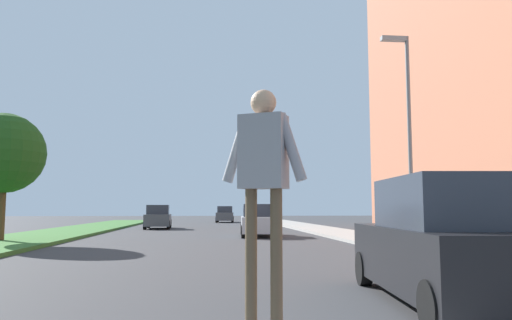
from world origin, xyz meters
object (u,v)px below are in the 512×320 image
object	(u,v)px
pedestrian_performer	(264,187)
sedan_distant	(158,218)
tree_far	(4,153)
street_lamp_right	(407,120)
suv_crossing	(446,244)
sedan_far_horizon	(225,215)
sedan_midblock	(258,221)

from	to	relation	value
pedestrian_performer	sedan_distant	bearing A→B (deg)	97.03
tree_far	sedan_distant	xyz separation A→B (m)	(5.15, 14.76, -3.03)
tree_far	street_lamp_right	bearing A→B (deg)	-18.81
street_lamp_right	sedan_distant	world-z (taller)	street_lamp_right
suv_crossing	sedan_far_horizon	bearing A→B (deg)	92.28
pedestrian_performer	street_lamp_right	bearing A→B (deg)	62.03
sedan_distant	sedan_midblock	bearing A→B (deg)	-58.53
street_lamp_right	sedan_far_horizon	xyz separation A→B (m)	(-5.06, 35.90, -3.80)
suv_crossing	sedan_far_horizon	world-z (taller)	suv_crossing
street_lamp_right	sedan_far_horizon	bearing A→B (deg)	98.03
tree_far	pedestrian_performer	size ratio (longest dim) A/B	2.18
street_lamp_right	tree_far	bearing A→B (deg)	161.19
street_lamp_right	sedan_midblock	distance (m)	11.36
street_lamp_right	pedestrian_performer	xyz separation A→B (m)	(-6.55, -12.33, -2.93)
tree_far	sedan_far_horizon	world-z (taller)	tree_far
sedan_midblock	sedan_far_horizon	distance (m)	26.08
street_lamp_right	pedestrian_performer	distance (m)	14.27
sedan_midblock	sedan_far_horizon	bearing A→B (deg)	91.77
street_lamp_right	sedan_far_horizon	distance (m)	36.45
sedan_distant	sedan_far_horizon	size ratio (longest dim) A/B	1.03
street_lamp_right	sedan_midblock	world-z (taller)	street_lamp_right
sedan_midblock	sedan_distant	xyz separation A→B (m)	(-6.30, 10.29, 0.01)
pedestrian_performer	sedan_midblock	xyz separation A→B (m)	(2.29, 22.16, -0.87)
sedan_far_horizon	suv_crossing	bearing A→B (deg)	-87.72
pedestrian_performer	sedan_far_horizon	world-z (taller)	pedestrian_performer
sedan_midblock	sedan_far_horizon	xyz separation A→B (m)	(-0.81, 26.07, -0.00)
sedan_far_horizon	pedestrian_performer	bearing A→B (deg)	-91.77
suv_crossing	sedan_far_horizon	size ratio (longest dim) A/B	1.14
tree_far	pedestrian_performer	bearing A→B (deg)	-62.62
tree_far	sedan_distant	world-z (taller)	tree_far
tree_far	suv_crossing	world-z (taller)	tree_far
sedan_far_horizon	tree_far	bearing A→B (deg)	-109.21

